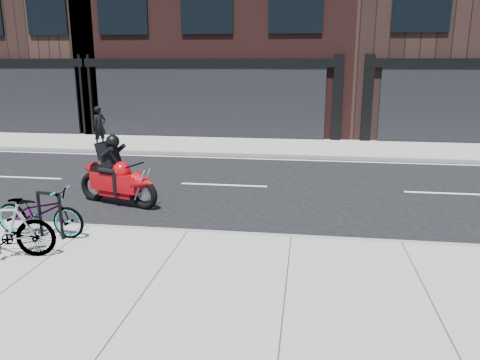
% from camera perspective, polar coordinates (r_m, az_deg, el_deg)
% --- Properties ---
extents(ground, '(120.00, 120.00, 0.00)m').
position_cam_1_polar(ground, '(11.04, -3.81, -3.28)').
color(ground, black).
rests_on(ground, ground).
extents(sidewalk_near, '(60.00, 6.00, 0.13)m').
position_cam_1_polar(sidewalk_near, '(6.60, -13.19, -15.77)').
color(sidewalk_near, gray).
rests_on(sidewalk_near, ground).
extents(sidewalk_far, '(60.00, 3.50, 0.13)m').
position_cam_1_polar(sidewalk_far, '(18.46, 1.18, 4.13)').
color(sidewalk_far, gray).
rests_on(sidewalk_far, ground).
extents(building_midwest, '(10.00, 10.00, 12.00)m').
position_cam_1_polar(building_midwest, '(28.70, -22.77, 18.61)').
color(building_midwest, black).
rests_on(building_midwest, ground).
extents(bike_rack, '(0.52, 0.14, 0.89)m').
position_cam_1_polar(bike_rack, '(9.30, -22.18, -3.53)').
color(bike_rack, black).
rests_on(bike_rack, sidewalk_near).
extents(bicycle_front, '(1.80, 0.71, 0.93)m').
position_cam_1_polar(bicycle_front, '(9.51, -23.23, -3.60)').
color(bicycle_front, gray).
rests_on(bicycle_front, sidewalk_near).
extents(bicycle_rear, '(1.77, 0.82, 1.03)m').
position_cam_1_polar(bicycle_rear, '(8.72, -26.96, -5.27)').
color(bicycle_rear, gray).
rests_on(bicycle_rear, sidewalk_near).
extents(motorcycle, '(2.20, 1.07, 1.69)m').
position_cam_1_polar(motorcycle, '(11.32, -14.41, 0.35)').
color(motorcycle, black).
rests_on(motorcycle, ground).
extents(pedestrian, '(0.59, 0.66, 1.53)m').
position_cam_1_polar(pedestrian, '(18.82, -16.74, 6.28)').
color(pedestrian, black).
rests_on(pedestrian, sidewalk_far).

